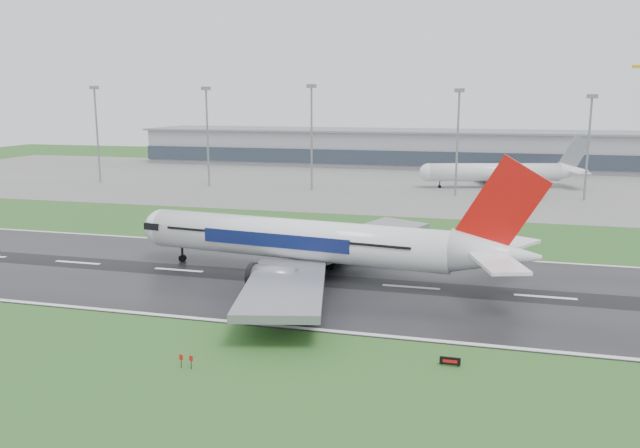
# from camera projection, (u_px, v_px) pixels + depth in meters

# --- Properties ---
(ground) EXTENTS (520.00, 520.00, 0.00)m
(ground) POSITION_uv_depth(u_px,v_px,m) (289.00, 279.00, 104.44)
(ground) COLOR #24531E
(ground) RESTS_ON ground
(runway) EXTENTS (400.00, 45.00, 0.10)m
(runway) POSITION_uv_depth(u_px,v_px,m) (289.00, 278.00, 104.43)
(runway) COLOR black
(runway) RESTS_ON ground
(apron) EXTENTS (400.00, 130.00, 0.08)m
(apron) POSITION_uv_depth(u_px,v_px,m) (395.00, 183.00, 223.07)
(apron) COLOR slate
(apron) RESTS_ON ground
(terminal) EXTENTS (240.00, 36.00, 15.00)m
(terminal) POSITION_uv_depth(u_px,v_px,m) (415.00, 149.00, 278.57)
(terminal) COLOR gray
(terminal) RESTS_ON ground
(main_airliner) EXTENTS (75.94, 73.10, 20.23)m
(main_airliner) POSITION_uv_depth(u_px,v_px,m) (322.00, 217.00, 103.33)
(main_airliner) COLOR white
(main_airliner) RESTS_ON runway
(parked_airliner) EXTENTS (69.27, 66.53, 16.74)m
(parked_airliner) POSITION_uv_depth(u_px,v_px,m) (501.00, 163.00, 209.08)
(parked_airliner) COLOR silver
(parked_airliner) RESTS_ON apron
(runway_sign) EXTENTS (2.31, 0.48, 1.04)m
(runway_sign) POSITION_uv_depth(u_px,v_px,m) (450.00, 362.00, 70.17)
(runway_sign) COLOR black
(runway_sign) RESTS_ON ground
(floodmast_0) EXTENTS (0.64, 0.64, 32.35)m
(floodmast_0) POSITION_uv_depth(u_px,v_px,m) (97.00, 137.00, 221.40)
(floodmast_0) COLOR gray
(floodmast_0) RESTS_ON ground
(floodmast_1) EXTENTS (0.64, 0.64, 31.90)m
(floodmast_1) POSITION_uv_depth(u_px,v_px,m) (208.00, 139.00, 211.07)
(floodmast_1) COLOR gray
(floodmast_1) RESTS_ON ground
(floodmast_2) EXTENTS (0.64, 0.64, 32.49)m
(floodmast_2) POSITION_uv_depth(u_px,v_px,m) (312.00, 140.00, 202.09)
(floodmast_2) COLOR gray
(floodmast_2) RESTS_ON ground
(floodmast_3) EXTENTS (0.64, 0.64, 31.00)m
(floodmast_3) POSITION_uv_depth(u_px,v_px,m) (457.00, 145.00, 190.91)
(floodmast_3) COLOR gray
(floodmast_3) RESTS_ON ground
(floodmast_4) EXTENTS (0.64, 0.64, 29.24)m
(floodmast_4) POSITION_uv_depth(u_px,v_px,m) (588.00, 150.00, 181.95)
(floodmast_4) COLOR gray
(floodmast_4) RESTS_ON ground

